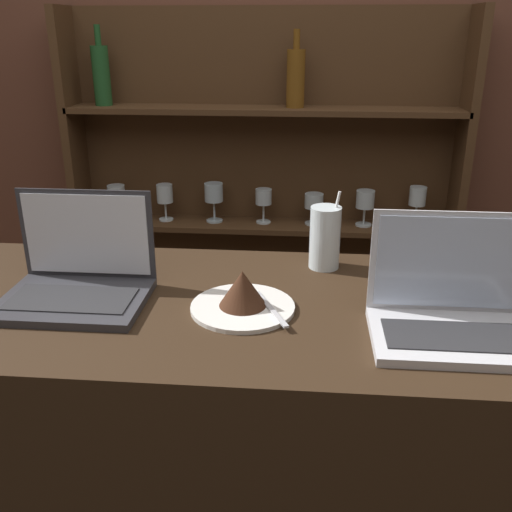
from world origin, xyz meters
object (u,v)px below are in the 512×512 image
object	(u,v)px
laptop_near	(78,277)
cake_plate	(243,296)
laptop_far	(451,308)
water_glass	(325,238)

from	to	relation	value
laptop_near	cake_plate	bearing A→B (deg)	-4.77
laptop_far	cake_plate	size ratio (longest dim) A/B	1.39
cake_plate	water_glass	world-z (taller)	water_glass
laptop_near	cake_plate	xyz separation A→B (m)	(0.37, -0.03, -0.02)
laptop_near	cake_plate	distance (m)	0.37
laptop_near	laptop_far	xyz separation A→B (m)	(0.79, -0.10, 0.00)
laptop_far	water_glass	size ratio (longest dim) A/B	1.57
laptop_near	cake_plate	world-z (taller)	laptop_near
cake_plate	water_glass	xyz separation A→B (m)	(0.18, 0.25, 0.05)
laptop_far	cake_plate	xyz separation A→B (m)	(-0.42, 0.06, -0.02)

